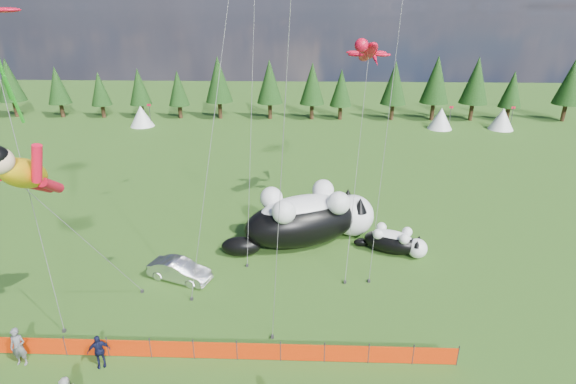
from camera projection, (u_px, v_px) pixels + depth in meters
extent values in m
plane|color=#123A0A|center=(226.00, 317.00, 23.53)|extent=(160.00, 160.00, 0.00)
cylinder|color=#262626|center=(23.00, 345.00, 20.85)|extent=(0.06, 0.06, 1.10)
cylinder|color=#262626|center=(65.00, 346.00, 20.78)|extent=(0.06, 0.06, 1.10)
cylinder|color=#262626|center=(108.00, 347.00, 20.72)|extent=(0.06, 0.06, 1.10)
cylinder|color=#262626|center=(151.00, 348.00, 20.65)|extent=(0.06, 0.06, 1.10)
cylinder|color=#262626|center=(194.00, 349.00, 20.58)|extent=(0.06, 0.06, 1.10)
cylinder|color=#262626|center=(237.00, 350.00, 20.52)|extent=(0.06, 0.06, 1.10)
cylinder|color=#262626|center=(281.00, 351.00, 20.45)|extent=(0.06, 0.06, 1.10)
cylinder|color=#262626|center=(324.00, 352.00, 20.39)|extent=(0.06, 0.06, 1.10)
cylinder|color=#262626|center=(369.00, 353.00, 20.32)|extent=(0.06, 0.06, 1.10)
cylinder|color=#262626|center=(413.00, 355.00, 20.26)|extent=(0.06, 0.06, 1.10)
cylinder|color=#262626|center=(458.00, 356.00, 20.19)|extent=(0.06, 0.06, 1.10)
cube|color=red|center=(2.00, 345.00, 20.90)|extent=(2.00, 0.04, 0.90)
cube|color=red|center=(44.00, 346.00, 20.83)|extent=(2.00, 0.04, 0.90)
cube|color=red|center=(87.00, 347.00, 20.77)|extent=(2.00, 0.04, 0.90)
cube|color=red|center=(129.00, 348.00, 20.70)|extent=(2.00, 0.04, 0.90)
cube|color=red|center=(172.00, 349.00, 20.64)|extent=(2.00, 0.04, 0.90)
cube|color=red|center=(215.00, 350.00, 20.57)|extent=(2.00, 0.04, 0.90)
cube|color=red|center=(259.00, 352.00, 20.51)|extent=(2.00, 0.04, 0.90)
cube|color=red|center=(302.00, 353.00, 20.44)|extent=(2.00, 0.04, 0.90)
cube|color=red|center=(346.00, 354.00, 20.37)|extent=(2.00, 0.04, 0.90)
cube|color=red|center=(391.00, 355.00, 20.31)|extent=(2.00, 0.04, 0.90)
cube|color=red|center=(435.00, 356.00, 20.24)|extent=(2.00, 0.04, 0.90)
ellipsoid|color=black|center=(303.00, 222.00, 30.28)|extent=(9.06, 6.77, 3.29)
ellipsoid|color=white|center=(303.00, 211.00, 29.97)|extent=(6.78, 4.97, 2.01)
sphere|color=white|center=(353.00, 215.00, 31.64)|extent=(2.92, 2.92, 2.92)
sphere|color=#D65361|center=(368.00, 213.00, 32.05)|extent=(0.41, 0.41, 0.41)
ellipsoid|color=black|center=(241.00, 246.00, 29.20)|extent=(2.85, 2.18, 1.28)
cone|color=black|center=(360.00, 205.00, 30.44)|extent=(1.02, 1.02, 1.02)
cone|color=black|center=(348.00, 196.00, 31.94)|extent=(1.02, 1.02, 1.02)
sphere|color=white|center=(323.00, 190.00, 31.38)|extent=(1.53, 1.53, 1.53)
sphere|color=white|center=(339.00, 203.00, 29.34)|extent=(1.53, 1.53, 1.53)
sphere|color=white|center=(271.00, 198.00, 30.10)|extent=(1.53, 1.53, 1.53)
sphere|color=white|center=(284.00, 212.00, 28.06)|extent=(1.53, 1.53, 1.53)
ellipsoid|color=black|center=(391.00, 242.00, 29.55)|extent=(4.00, 2.91, 1.45)
ellipsoid|color=white|center=(392.00, 237.00, 29.41)|extent=(2.99, 2.14, 0.89)
sphere|color=white|center=(417.00, 248.00, 28.95)|extent=(1.29, 1.29, 1.29)
sphere|color=#D65361|center=(426.00, 250.00, 28.75)|extent=(0.18, 0.18, 0.18)
ellipsoid|color=black|center=(362.00, 242.00, 30.44)|extent=(1.26, 0.94, 0.56)
cone|color=black|center=(417.00, 244.00, 28.43)|extent=(0.45, 0.45, 0.45)
cone|color=black|center=(419.00, 239.00, 29.08)|extent=(0.45, 0.45, 0.45)
sphere|color=white|center=(407.00, 232.00, 29.40)|extent=(0.68, 0.68, 0.68)
sphere|color=white|center=(404.00, 239.00, 28.52)|extent=(0.68, 0.68, 0.68)
sphere|color=white|center=(382.00, 227.00, 30.03)|extent=(0.68, 0.68, 0.68)
sphere|color=white|center=(378.00, 234.00, 29.14)|extent=(0.68, 0.68, 0.68)
imported|color=silver|center=(180.00, 270.00, 26.56)|extent=(4.06, 2.51, 1.26)
imported|color=#5E5E63|center=(18.00, 347.00, 20.13)|extent=(0.70, 0.46, 1.93)
imported|color=black|center=(99.00, 351.00, 20.06)|extent=(1.09, 0.82, 1.67)
cylinder|color=#595959|center=(92.00, 241.00, 22.05)|extent=(0.03, 0.03, 9.80)
cube|color=#262626|center=(142.00, 291.00, 25.56)|extent=(0.15, 0.15, 0.16)
cylinder|color=#595959|center=(357.00, 158.00, 28.54)|extent=(0.03, 0.03, 15.58)
cube|color=#262626|center=(345.00, 282.00, 26.41)|extent=(0.15, 0.15, 0.16)
cylinder|color=#595959|center=(26.00, 179.00, 21.16)|extent=(0.03, 0.03, 15.35)
cube|color=#262626|center=(64.00, 331.00, 22.46)|extent=(0.15, 0.15, 0.16)
cylinder|color=#595959|center=(213.00, 126.00, 24.10)|extent=(0.03, 0.03, 19.11)
cube|color=#262626|center=(192.00, 299.00, 24.91)|extent=(0.15, 0.15, 0.16)
cylinder|color=#595959|center=(395.00, 63.00, 25.10)|extent=(0.03, 0.03, 25.11)
cube|color=#262626|center=(369.00, 281.00, 26.51)|extent=(0.15, 0.15, 0.16)
cylinder|color=#595959|center=(280.00, 190.00, 18.49)|extent=(0.03, 0.03, 15.94)
cube|color=#262626|center=(272.00, 337.00, 22.05)|extent=(0.15, 0.15, 0.16)
cylinder|color=#595959|center=(251.00, 111.00, 27.00)|extent=(0.03, 0.03, 18.94)
cube|color=#262626|center=(247.00, 265.00, 28.10)|extent=(0.15, 0.15, 0.16)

